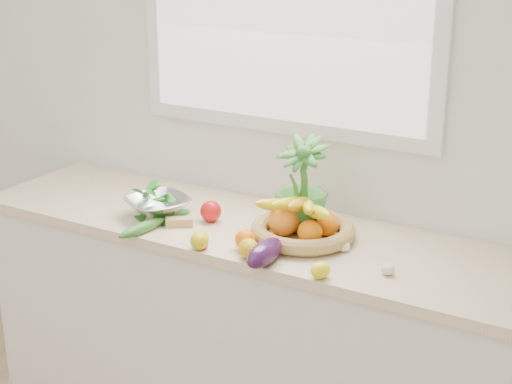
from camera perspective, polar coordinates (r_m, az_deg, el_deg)
The scene contains 18 objects.
back_wall at distance 3.13m, azimuth 2.17°, elevation 7.05°, with size 4.50×0.02×2.70m, color white.
counter_cabinet at distance 3.21m, azimuth -0.60°, elevation -10.23°, with size 2.20×0.58×0.86m, color silver.
countertop at distance 3.02m, azimuth -0.63°, elevation -2.78°, with size 2.24×0.62×0.04m, color beige.
orange_loose at distance 2.78m, azimuth -0.79°, elevation -3.50°, with size 0.07×0.07×0.07m, color orange.
lemon_a at distance 2.79m, azimuth -4.13°, elevation -3.52°, with size 0.07×0.08×0.07m, color #DCBA0C.
lemon_b at distance 2.58m, azimuth 4.71°, elevation -5.69°, with size 0.06×0.07×0.06m, color yellow.
lemon_c at distance 2.71m, azimuth -0.52°, elevation -4.15°, with size 0.07×0.09×0.07m, color #CFA30B.
apple at distance 3.04m, azimuth -3.31°, elevation -1.41°, with size 0.08×0.08×0.08m, color red.
ginger at distance 3.01m, azimuth -5.59°, elevation -2.18°, with size 0.10×0.04×0.03m, color tan.
garlic_a at distance 2.79m, azimuth 6.40°, elevation -3.95°, with size 0.05×0.05×0.04m, color white.
garlic_b at distance 2.91m, azimuth 3.40°, elevation -2.74°, with size 0.05×0.05×0.04m, color white.
garlic_c at distance 2.63m, azimuth 9.58°, elevation -5.56°, with size 0.05×0.05×0.04m, color beige.
eggplant at distance 2.66m, azimuth 0.64°, elevation -4.44°, with size 0.08×0.21×0.08m, color #300E36.
cucumber at distance 2.96m, azimuth -8.28°, elevation -2.60°, with size 0.04×0.23×0.04m, color #28591A.
radish at distance 2.79m, azimuth -3.86°, elevation -3.85°, with size 0.04×0.04×0.04m, color red.
potted_herb at distance 2.89m, azimuth 3.32°, elevation 0.58°, with size 0.20×0.20×0.36m, color #3A812F.
fruit_basket at distance 2.87m, azimuth 3.39°, elevation -2.39°, with size 0.44×0.44×0.19m.
colander_with_spinach at distance 3.09m, azimuth -7.15°, elevation -0.70°, with size 0.32×0.32×0.12m.
Camera 1 is at (1.43, -0.45, 2.02)m, focal length 55.00 mm.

